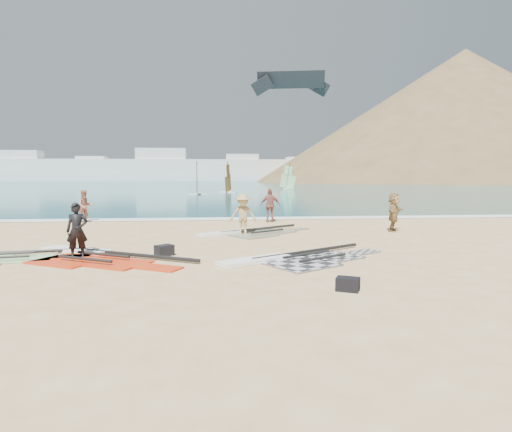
{
  "coord_description": "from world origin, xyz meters",
  "views": [
    {
      "loc": [
        -0.12,
        -12.51,
        2.63
      ],
      "look_at": [
        1.44,
        4.0,
        1.0
      ],
      "focal_mm": 30.0,
      "sensor_mm": 36.0,
      "label": 1
    }
  ],
  "objects": [
    {
      "name": "ground",
      "position": [
        0.0,
        0.0,
        0.0
      ],
      "size": [
        300.0,
        300.0,
        0.0
      ],
      "primitive_type": "plane",
      "color": "#D6B47D",
      "rests_on": "ground"
    },
    {
      "name": "person_wetsuit",
      "position": [
        -4.43,
        1.16,
        0.87
      ],
      "size": [
        0.71,
        0.53,
        1.75
      ],
      "primitive_type": "imported",
      "rotation": [
        0.0,
        0.0,
        0.19
      ],
      "color": "black",
      "rests_on": "ground"
    },
    {
      "name": "rig_red",
      "position": [
        -3.98,
        1.19,
        0.05
      ],
      "size": [
        5.53,
        4.32,
        0.2
      ],
      "rotation": [
        0.0,
        0.0,
        -0.5
      ],
      "color": "red",
      "rests_on": "ground"
    },
    {
      "name": "far_town",
      "position": [
        -15.72,
        150.0,
        4.49
      ],
      "size": [
        160.0,
        8.0,
        12.0
      ],
      "color": "white",
      "rests_on": "ground"
    },
    {
      "name": "surf_line",
      "position": [
        0.0,
        12.3,
        0.0
      ],
      "size": [
        300.0,
        1.2,
        0.04
      ],
      "primitive_type": "cube",
      "color": "white",
      "rests_on": "ground"
    },
    {
      "name": "windsurfer_right",
      "position": [
        12.25,
        60.04,
        1.32
      ],
      "size": [
        2.52,
        2.45,
        4.56
      ],
      "rotation": [
        0.0,
        0.0,
        0.95
      ],
      "color": "white",
      "rests_on": "ground"
    },
    {
      "name": "windsurfer_left",
      "position": [
        -2.43,
        41.64,
        1.24
      ],
      "size": [
        2.35,
        2.82,
        4.21
      ],
      "rotation": [
        0.0,
        0.0,
        0.09
      ],
      "color": "white",
      "rests_on": "ground"
    },
    {
      "name": "beachgoer_back",
      "position": [
        2.84,
        10.59,
        0.92
      ],
      "size": [
        1.09,
        0.48,
        1.85
      ],
      "primitive_type": "imported",
      "rotation": [
        0.0,
        0.0,
        3.12
      ],
      "color": "#945549",
      "rests_on": "ground"
    },
    {
      "name": "headland_main",
      "position": [
        85.0,
        130.0,
        0.0
      ],
      "size": [
        143.0,
        143.0,
        45.0
      ],
      "primitive_type": "cone",
      "color": "brown",
      "rests_on": "ground"
    },
    {
      "name": "beachgoer_right",
      "position": [
        8.01,
        6.31,
        0.9
      ],
      "size": [
        1.4,
        1.66,
        1.79
      ],
      "primitive_type": "imported",
      "rotation": [
        0.0,
        0.0,
        0.95
      ],
      "color": "#9F7E4C",
      "rests_on": "ground"
    },
    {
      "name": "beachgoer_left",
      "position": [
        -7.22,
        11.5,
        0.88
      ],
      "size": [
        1.09,
        1.03,
        1.77
      ],
      "primitive_type": "imported",
      "rotation": [
        0.0,
        0.0,
        0.58
      ],
      "color": "#AE6C55",
      "rests_on": "ground"
    },
    {
      "name": "windsurfer_centre",
      "position": [
        1.64,
        47.73,
        1.3
      ],
      "size": [
        2.54,
        2.85,
        4.46
      ],
      "rotation": [
        0.0,
        0.0,
        -0.33
      ],
      "color": "white",
      "rests_on": "ground"
    },
    {
      "name": "beachgoer_mid",
      "position": [
        1.04,
        5.78,
        0.89
      ],
      "size": [
        1.22,
        0.78,
        1.78
      ],
      "primitive_type": "imported",
      "rotation": [
        0.0,
        0.0,
        -0.11
      ],
      "color": "tan",
      "rests_on": "ground"
    },
    {
      "name": "rig_orange",
      "position": [
        1.31,
        6.14,
        0.05
      ],
      "size": [
        5.31,
        4.01,
        0.2
      ],
      "rotation": [
        0.0,
        0.0,
        0.6
      ],
      "color": "orange",
      "rests_on": "ground"
    },
    {
      "name": "gear_bag_near",
      "position": [
        -1.79,
        1.36,
        0.17
      ],
      "size": [
        0.67,
        0.64,
        0.35
      ],
      "primitive_type": "cube",
      "rotation": [
        0.0,
        0.0,
        0.65
      ],
      "color": "black",
      "rests_on": "ground"
    },
    {
      "name": "sea",
      "position": [
        0.0,
        132.0,
        0.0
      ],
      "size": [
        300.0,
        240.0,
        0.06
      ],
      "primitive_type": "cube",
      "color": "#0D545C",
      "rests_on": "ground"
    },
    {
      "name": "kitesurf_kite",
      "position": [
        8.5,
        36.63,
        13.07
      ],
      "size": [
        8.98,
        2.49,
        2.79
      ],
      "rotation": [
        0.0,
        0.0,
        -0.2
      ],
      "color": "black",
      "rests_on": "ground"
    },
    {
      "name": "rig_grey",
      "position": [
        2.25,
        0.17,
        0.05
      ],
      "size": [
        5.57,
        3.99,
        0.2
      ],
      "rotation": [
        0.0,
        0.0,
        0.54
      ],
      "color": "#252527",
      "rests_on": "ground"
    },
    {
      "name": "gear_bag_far",
      "position": [
        2.84,
        -3.29,
        0.15
      ],
      "size": [
        0.61,
        0.55,
        0.3
      ],
      "primitive_type": "cube",
      "rotation": [
        0.0,
        0.0,
        -0.47
      ],
      "color": "black",
      "rests_on": "ground"
    }
  ]
}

